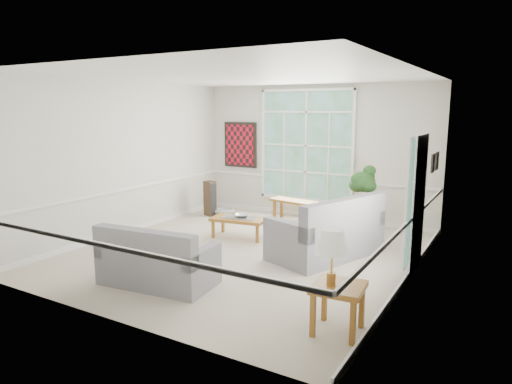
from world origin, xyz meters
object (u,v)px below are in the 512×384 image
coffee_table (239,227)px  loveseat_right (326,226)px  side_table (338,308)px  loveseat_front (158,254)px  end_table (361,223)px

coffee_table → loveseat_right: bearing=-15.1°
loveseat_right → side_table: (1.13, -2.48, -0.25)m
loveseat_front → end_table: size_ratio=2.84×
end_table → side_table: (0.95, -3.87, -0.00)m
end_table → loveseat_right: bearing=-97.6°
coffee_table → side_table: (3.00, -2.69, 0.08)m
end_table → loveseat_front: bearing=-115.2°
end_table → side_table: size_ratio=1.00×
end_table → side_table: bearing=-76.3°
loveseat_front → coffee_table: size_ratio=1.52×
coffee_table → side_table: side_table is taller
loveseat_front → coffee_table: (-0.28, 2.59, -0.24)m
loveseat_right → coffee_table: bearing=-166.7°
loveseat_right → end_table: (0.19, 1.39, -0.24)m
loveseat_right → end_table: loveseat_right is taller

